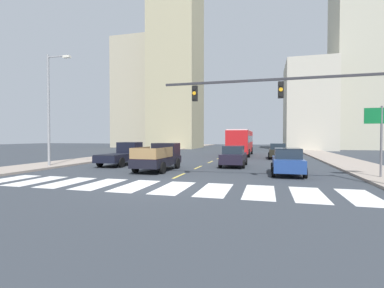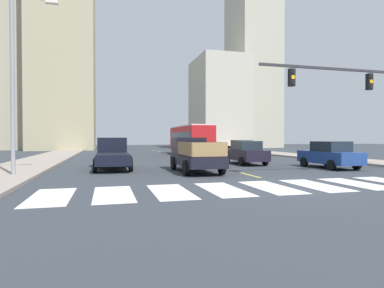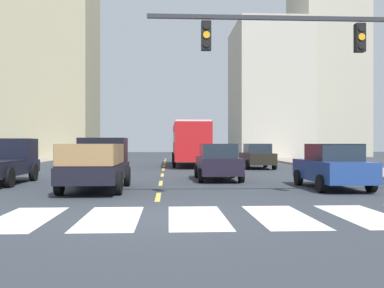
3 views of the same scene
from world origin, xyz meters
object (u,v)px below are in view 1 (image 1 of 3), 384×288
pickup_stakebed (160,157)px  sedan_near_right (288,161)px  pickup_dark (123,154)px  sedan_mid (278,151)px  city_bus (241,141)px  sedan_near_left (234,156)px  streetlight_left (50,105)px  traffic_signal_gantry (308,100)px  direction_sign_green (381,126)px

pickup_stakebed → sedan_near_right: pickup_stakebed is taller
pickup_dark → sedan_mid: size_ratio=1.18×
city_bus → sedan_near_right: bearing=-76.8°
city_bus → sedan_near_left: city_bus is taller
city_bus → sedan_mid: 6.16m
pickup_stakebed → city_bus: 18.02m
city_bus → streetlight_left: (-13.46, -18.08, 3.02)m
pickup_stakebed → sedan_near_left: (4.98, 3.84, -0.08)m
pickup_dark → sedan_near_left: size_ratio=1.18×
traffic_signal_gantry → sedan_near_left: bearing=119.9°
city_bus → direction_sign_green: 20.90m
city_bus → streetlight_left: 22.74m
city_bus → direction_sign_green: bearing=-64.0°
direction_sign_green → streetlight_left: 23.12m
pickup_dark → sedan_near_right: bearing=-14.4°
traffic_signal_gantry → sedan_mid: bearing=92.7°
sedan_near_right → direction_sign_green: size_ratio=1.05×
pickup_dark → traffic_signal_gantry: traffic_signal_gantry is taller
direction_sign_green → sedan_near_right: bearing=171.5°
city_bus → sedan_mid: (4.46, -4.10, -1.09)m
traffic_signal_gantry → direction_sign_green: traffic_signal_gantry is taller
direction_sign_green → streetlight_left: (-23.04, 0.47, 1.94)m
pickup_stakebed → direction_sign_green: bearing=-2.7°
direction_sign_green → streetlight_left: bearing=178.8°
pickup_stakebed → traffic_signal_gantry: bearing=-21.8°
sedan_near_left → traffic_signal_gantry: size_ratio=0.38×
sedan_near_left → streetlight_left: bearing=-163.1°
pickup_dark → streetlight_left: streetlight_left is taller
pickup_dark → sedan_near_left: (9.53, 1.07, -0.06)m
direction_sign_green → sedan_mid: bearing=109.5°
pickup_stakebed → sedan_near_right: size_ratio=1.18×
pickup_dark → sedan_near_left: bearing=5.0°
traffic_signal_gantry → streetlight_left: 19.08m
pickup_stakebed → direction_sign_green: (13.90, -1.08, 2.10)m
sedan_mid → direction_sign_green: bearing=-70.1°
sedan_mid → streetlight_left: 23.09m
pickup_dark → city_bus: size_ratio=0.48×
sedan_mid → direction_sign_green: 15.48m
sedan_mid → streetlight_left: bearing=-141.6°
traffic_signal_gantry → direction_sign_green: (4.30, 3.09, -1.26)m
pickup_dark → sedan_near_right: size_ratio=1.18×
sedan_mid → sedan_near_left: (-3.80, -9.52, 0.00)m
pickup_stakebed → sedan_near_left: 6.29m
sedan_mid → sedan_near_left: size_ratio=1.00×
sedan_near_left → city_bus: bearing=92.1°
pickup_stakebed → direction_sign_green: size_ratio=1.24×
sedan_near_left → sedan_near_right: 5.74m
sedan_near_left → streetlight_left: streetlight_left is taller
city_bus → direction_sign_green: direction_sign_green is taller
sedan_mid → traffic_signal_gantry: traffic_signal_gantry is taller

